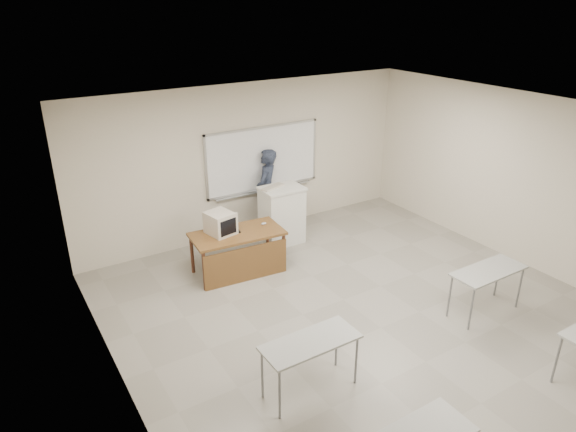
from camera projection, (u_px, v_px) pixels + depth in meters
floor at (381, 328)px, 7.49m from camera, size 7.00×8.00×0.01m
whiteboard at (263, 159)px, 10.13m from camera, size 2.48×0.10×1.31m
student_desks at (460, 339)px, 6.17m from camera, size 4.40×2.20×0.73m
instructor_desk at (241, 245)px, 8.71m from camera, size 1.56×0.78×0.75m
podium at (282, 215)px, 9.88m from camera, size 0.80×0.58×1.13m
crt_monitor at (220, 223)px, 8.63m from camera, size 0.41×0.46×0.39m
laptop at (228, 228)px, 8.78m from camera, size 0.33×0.31×0.25m
mouse at (264, 224)px, 9.03m from camera, size 0.11×0.08×0.04m
keyboard at (273, 187)px, 9.64m from camera, size 0.53×0.32×0.03m
presenter at (267, 190)px, 10.30m from camera, size 0.74×0.72×1.71m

